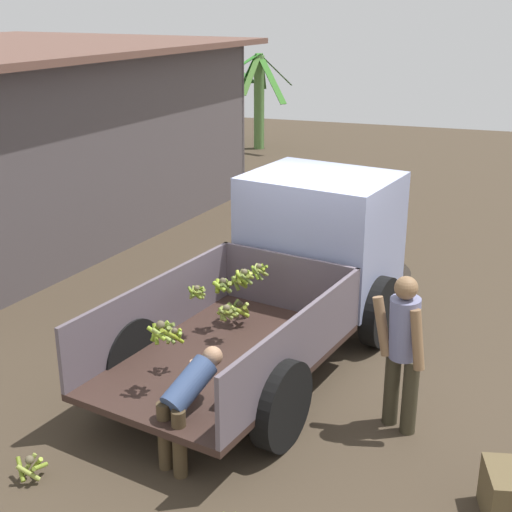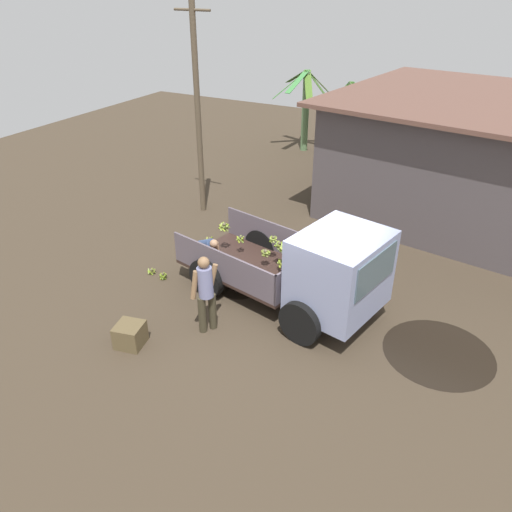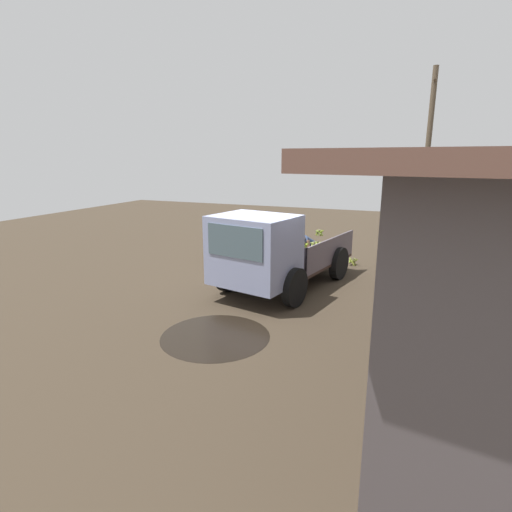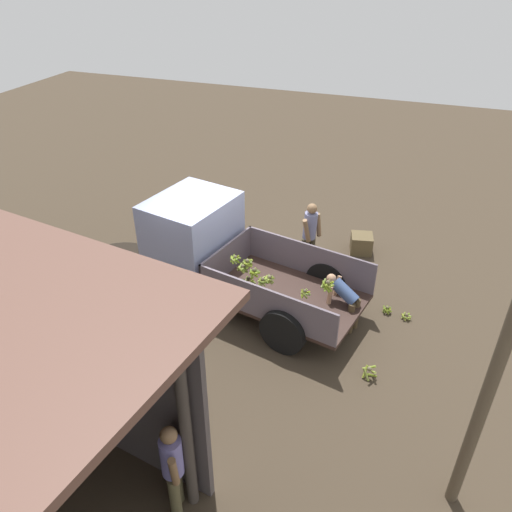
{
  "view_description": "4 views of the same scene",
  "coord_description": "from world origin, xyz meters",
  "px_view_note": "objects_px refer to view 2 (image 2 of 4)",
  "views": [
    {
      "loc": [
        -8.45,
        -2.2,
        4.34
      ],
      "look_at": [
        -0.59,
        0.46,
        1.35
      ],
      "focal_mm": 50.0,
      "sensor_mm": 36.0,
      "label": 1
    },
    {
      "loc": [
        3.22,
        -8.57,
        6.64
      ],
      "look_at": [
        -1.26,
        -0.2,
        1.25
      ],
      "focal_mm": 35.0,
      "sensor_mm": 36.0,
      "label": 2
    },
    {
      "loc": [
        9.31,
        3.53,
        3.5
      ],
      "look_at": [
        -0.1,
        -0.32,
        0.96
      ],
      "focal_mm": 28.0,
      "sensor_mm": 36.0,
      "label": 3
    },
    {
      "loc": [
        -4.01,
        8.59,
        6.83
      ],
      "look_at": [
        -0.86,
        -0.16,
        0.96
      ],
      "focal_mm": 35.0,
      "sensor_mm": 36.0,
      "label": 4
    }
  ],
  "objects_px": {
    "cargo_truck": "(320,272)",
    "person_worker_loading": "(206,250)",
    "banana_bunch_on_ground_2": "(210,241)",
    "banana_bunch_on_ground_1": "(151,271)",
    "person_foreground_visitor": "(206,291)",
    "person_bystander_near_shed": "(328,188)",
    "banana_bunch_on_ground_0": "(163,276)",
    "utility_pole": "(198,109)",
    "wooden_crate_0": "(130,335)"
  },
  "relations": [
    {
      "from": "banana_bunch_on_ground_0",
      "to": "banana_bunch_on_ground_2",
      "type": "xyz_separation_m",
      "value": [
        0.07,
        2.04,
        0.05
      ]
    },
    {
      "from": "utility_pole",
      "to": "cargo_truck",
      "type": "bearing_deg",
      "value": -33.68
    },
    {
      "from": "person_bystander_near_shed",
      "to": "banana_bunch_on_ground_1",
      "type": "height_order",
      "value": "person_bystander_near_shed"
    },
    {
      "from": "utility_pole",
      "to": "banana_bunch_on_ground_2",
      "type": "xyz_separation_m",
      "value": [
        1.5,
        -1.96,
        -3.06
      ]
    },
    {
      "from": "person_foreground_visitor",
      "to": "banana_bunch_on_ground_1",
      "type": "distance_m",
      "value": 2.92
    },
    {
      "from": "cargo_truck",
      "to": "utility_pole",
      "type": "bearing_deg",
      "value": 158.34
    },
    {
      "from": "person_worker_loading",
      "to": "person_bystander_near_shed",
      "type": "height_order",
      "value": "person_bystander_near_shed"
    },
    {
      "from": "utility_pole",
      "to": "person_foreground_visitor",
      "type": "distance_m",
      "value": 6.63
    },
    {
      "from": "utility_pole",
      "to": "person_bystander_near_shed",
      "type": "height_order",
      "value": "utility_pole"
    },
    {
      "from": "utility_pole",
      "to": "person_foreground_visitor",
      "type": "height_order",
      "value": "utility_pole"
    },
    {
      "from": "person_foreground_visitor",
      "to": "banana_bunch_on_ground_0",
      "type": "xyz_separation_m",
      "value": [
        -2.08,
        1.16,
        -0.88
      ]
    },
    {
      "from": "wooden_crate_0",
      "to": "banana_bunch_on_ground_2",
      "type": "bearing_deg",
      "value": 101.68
    },
    {
      "from": "cargo_truck",
      "to": "person_worker_loading",
      "type": "bearing_deg",
      "value": -173.78
    },
    {
      "from": "cargo_truck",
      "to": "person_worker_loading",
      "type": "relative_size",
      "value": 4.53
    },
    {
      "from": "banana_bunch_on_ground_0",
      "to": "person_foreground_visitor",
      "type": "bearing_deg",
      "value": -29.1
    },
    {
      "from": "person_foreground_visitor",
      "to": "person_bystander_near_shed",
      "type": "bearing_deg",
      "value": -60.9
    },
    {
      "from": "cargo_truck",
      "to": "banana_bunch_on_ground_0",
      "type": "distance_m",
      "value": 4.12
    },
    {
      "from": "utility_pole",
      "to": "banana_bunch_on_ground_2",
      "type": "distance_m",
      "value": 3.94
    },
    {
      "from": "wooden_crate_0",
      "to": "utility_pole",
      "type": "bearing_deg",
      "value": 110.81
    },
    {
      "from": "utility_pole",
      "to": "wooden_crate_0",
      "type": "xyz_separation_m",
      "value": [
        2.41,
        -6.34,
        -2.97
      ]
    },
    {
      "from": "cargo_truck",
      "to": "person_worker_loading",
      "type": "distance_m",
      "value": 3.18
    },
    {
      "from": "person_foreground_visitor",
      "to": "wooden_crate_0",
      "type": "distance_m",
      "value": 1.77
    },
    {
      "from": "person_bystander_near_shed",
      "to": "wooden_crate_0",
      "type": "distance_m",
      "value": 7.94
    },
    {
      "from": "wooden_crate_0",
      "to": "cargo_truck",
      "type": "bearing_deg",
      "value": 42.53
    },
    {
      "from": "person_foreground_visitor",
      "to": "wooden_crate_0",
      "type": "bearing_deg",
      "value": 77.38
    },
    {
      "from": "person_worker_loading",
      "to": "cargo_truck",
      "type": "bearing_deg",
      "value": 15.09
    },
    {
      "from": "cargo_truck",
      "to": "banana_bunch_on_ground_2",
      "type": "distance_m",
      "value": 4.34
    },
    {
      "from": "cargo_truck",
      "to": "person_foreground_visitor",
      "type": "distance_m",
      "value": 2.45
    },
    {
      "from": "banana_bunch_on_ground_2",
      "to": "wooden_crate_0",
      "type": "distance_m",
      "value": 4.47
    },
    {
      "from": "wooden_crate_0",
      "to": "banana_bunch_on_ground_0",
      "type": "bearing_deg",
      "value": 112.6
    },
    {
      "from": "person_foreground_visitor",
      "to": "person_bystander_near_shed",
      "type": "height_order",
      "value": "person_foreground_visitor"
    },
    {
      "from": "utility_pole",
      "to": "person_foreground_visitor",
      "type": "relative_size",
      "value": 3.57
    },
    {
      "from": "banana_bunch_on_ground_0",
      "to": "wooden_crate_0",
      "type": "relative_size",
      "value": 0.4
    },
    {
      "from": "utility_pole",
      "to": "banana_bunch_on_ground_2",
      "type": "bearing_deg",
      "value": -52.51
    },
    {
      "from": "utility_pole",
      "to": "person_bystander_near_shed",
      "type": "distance_m",
      "value": 4.55
    },
    {
      "from": "utility_pole",
      "to": "banana_bunch_on_ground_1",
      "type": "bearing_deg",
      "value": -75.47
    },
    {
      "from": "utility_pole",
      "to": "person_foreground_visitor",
      "type": "xyz_separation_m",
      "value": [
        3.51,
        -5.16,
        -2.24
      ]
    },
    {
      "from": "banana_bunch_on_ground_1",
      "to": "wooden_crate_0",
      "type": "distance_m",
      "value": 2.79
    },
    {
      "from": "person_foreground_visitor",
      "to": "banana_bunch_on_ground_1",
      "type": "relative_size",
      "value": 7.58
    },
    {
      "from": "person_foreground_visitor",
      "to": "banana_bunch_on_ground_1",
      "type": "xyz_separation_m",
      "value": [
        -2.49,
        1.23,
        -0.89
      ]
    },
    {
      "from": "banana_bunch_on_ground_0",
      "to": "banana_bunch_on_ground_2",
      "type": "height_order",
      "value": "banana_bunch_on_ground_2"
    },
    {
      "from": "cargo_truck",
      "to": "person_worker_loading",
      "type": "xyz_separation_m",
      "value": [
        -3.13,
        0.32,
        -0.45
      ]
    },
    {
      "from": "person_foreground_visitor",
      "to": "wooden_crate_0",
      "type": "xyz_separation_m",
      "value": [
        -1.1,
        -1.18,
        -0.73
      ]
    },
    {
      "from": "cargo_truck",
      "to": "banana_bunch_on_ground_1",
      "type": "distance_m",
      "value": 4.52
    },
    {
      "from": "banana_bunch_on_ground_1",
      "to": "banana_bunch_on_ground_0",
      "type": "bearing_deg",
      "value": -9.57
    },
    {
      "from": "utility_pole",
      "to": "person_worker_loading",
      "type": "relative_size",
      "value": 5.6
    },
    {
      "from": "banana_bunch_on_ground_0",
      "to": "banana_bunch_on_ground_1",
      "type": "height_order",
      "value": "banana_bunch_on_ground_0"
    },
    {
      "from": "person_worker_loading",
      "to": "banana_bunch_on_ground_2",
      "type": "relative_size",
      "value": 3.68
    },
    {
      "from": "cargo_truck",
      "to": "banana_bunch_on_ground_1",
      "type": "bearing_deg",
      "value": -163.64
    },
    {
      "from": "cargo_truck",
      "to": "person_bystander_near_shed",
      "type": "relative_size",
      "value": 3.02
    }
  ]
}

